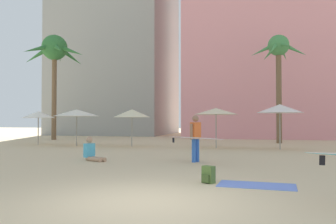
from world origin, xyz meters
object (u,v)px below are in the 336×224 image
Objects in this scene: palm_tree_far_left at (278,55)px; person_mid_right at (92,152)px; beach_towel at (256,185)px; cafe_umbrella_4 at (280,109)px; person_far_right at (195,137)px; cafe_umbrella_5 at (132,113)px; cafe_umbrella_1 at (77,113)px; cafe_umbrella_2 at (38,115)px; cafe_umbrella_3 at (216,111)px; palm_tree_left at (55,53)px; backpack at (208,175)px.

palm_tree_far_left reaches higher than person_mid_right.
cafe_umbrella_4 is at bearing 82.27° from beach_towel.
person_mid_right is 0.41× the size of person_far_right.
palm_tree_far_left is 10.93m from cafe_umbrella_5.
cafe_umbrella_5 is (3.53, 0.06, -0.05)m from cafe_umbrella_1.
cafe_umbrella_4 is 8.31m from cafe_umbrella_5.
cafe_umbrella_2 is at bearing 177.20° from cafe_umbrella_5.
cafe_umbrella_1 is 1.13× the size of cafe_umbrella_3.
cafe_umbrella_1 is at bearing -48.47° from palm_tree_left.
backpack is at bearing -10.36° from person_mid_right.
cafe_umbrella_5 reaches higher than cafe_umbrella_2.
cafe_umbrella_1 is 11.84m from cafe_umbrella_4.
palm_tree_left reaches higher than cafe_umbrella_2.
cafe_umbrella_2 is 1.19× the size of beach_towel.
cafe_umbrella_1 is at bearing -179.70° from cafe_umbrella_4.
beach_towel is 4.73m from person_far_right.
cafe_umbrella_4 reaches higher than cafe_umbrella_1.
person_mid_right is at bearing -146.97° from person_far_right.
cafe_umbrella_3 is at bearing 116.54° from person_far_right.
cafe_umbrella_1 is 8.37m from person_mid_right.
cafe_umbrella_5 is at bearing 122.41° from beach_towel.
palm_tree_left is at bearing 153.57° from person_mid_right.
cafe_umbrella_1 reaches higher than cafe_umbrella_5.
cafe_umbrella_1 is 3.53m from cafe_umbrella_5.
cafe_umbrella_4 is at bearing 89.73° from person_far_right.
palm_tree_left is at bearing 131.53° from cafe_umbrella_1.
cafe_umbrella_2 is 13.19m from person_far_right.
backpack is (9.23, -10.67, -1.81)m from cafe_umbrella_1.
cafe_umbrella_1 is at bearing 134.05° from beach_towel.
cafe_umbrella_1 reaches higher than backpack.
cafe_umbrella_3 is 11.08m from backpack.
person_mid_right is at bearing 147.88° from beach_towel.
cafe_umbrella_5 is at bearing 153.44° from person_far_right.
cafe_umbrella_5 reaches higher than person_mid_right.
palm_tree_far_left is 3.47× the size of cafe_umbrella_2.
person_mid_right is at bearing -122.80° from palm_tree_far_left.
person_far_right reaches higher than beach_towel.
cafe_umbrella_2 is (2.06, -5.21, -5.08)m from palm_tree_left.
backpack is (0.79, -10.89, -1.86)m from cafe_umbrella_3.
cafe_umbrella_5 is 2.18× the size of person_mid_right.
palm_tree_left is 11.29m from cafe_umbrella_5.
person_far_right is at bearing -135.59° from backpack.
beach_towel is 1.17m from backpack.
cafe_umbrella_4 is 2.41× the size of person_mid_right.
palm_tree_left is at bearing -107.53° from backpack.
cafe_umbrella_4 is 10.42m from person_mid_right.
cafe_umbrella_5 is at bearing -33.10° from palm_tree_left.
cafe_umbrella_5 is 12.92m from beach_towel.
cafe_umbrella_4 is at bearing 0.30° from cafe_umbrella_1.
cafe_umbrella_1 is at bearing -156.61° from palm_tree_far_left.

